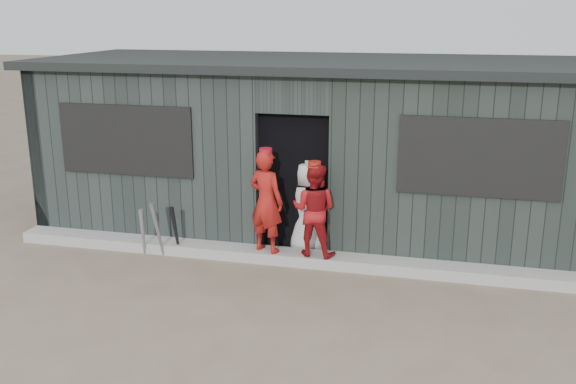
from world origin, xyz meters
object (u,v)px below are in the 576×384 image
(player_red_left, at_px, (266,201))
(dugout, at_px, (314,146))
(bat_mid, at_px, (158,230))
(player_grey_back, at_px, (308,208))
(player_red_right, at_px, (314,210))
(bat_right, at_px, (175,231))
(bat_left, at_px, (143,232))

(player_red_left, relative_size, dugout, 0.17)
(bat_mid, bearing_deg, player_grey_back, 18.56)
(dugout, bearing_deg, player_red_right, -78.27)
(player_red_right, bearing_deg, player_red_left, 7.48)
(bat_right, bearing_deg, dugout, 48.87)
(bat_mid, bearing_deg, bat_right, 30.30)
(bat_left, distance_m, dugout, 2.95)
(bat_left, bearing_deg, player_red_left, 7.00)
(player_grey_back, bearing_deg, player_red_left, 35.59)
(player_red_left, xyz_separation_m, player_red_right, (0.65, 0.02, -0.07))
(bat_right, relative_size, player_grey_back, 0.55)
(bat_left, xyz_separation_m, player_red_left, (1.73, 0.21, 0.50))
(bat_right, relative_size, player_red_left, 0.52)
(bat_left, height_order, bat_mid, bat_mid)
(bat_right, xyz_separation_m, player_red_left, (1.29, 0.10, 0.49))
(player_grey_back, bearing_deg, bat_right, 9.99)
(bat_mid, distance_m, bat_right, 0.25)
(bat_right, xyz_separation_m, player_grey_back, (1.76, 0.54, 0.30))
(player_red_right, bearing_deg, player_grey_back, -61.87)
(player_grey_back, relative_size, dugout, 0.16)
(bat_left, height_order, bat_right, bat_right)
(player_red_left, distance_m, player_red_right, 0.65)
(bat_left, height_order, player_red_left, player_red_left)
(bat_mid, height_order, player_red_right, player_red_right)
(bat_left, distance_m, bat_mid, 0.24)
(dugout, bearing_deg, bat_left, -136.45)
(bat_mid, height_order, player_grey_back, player_grey_back)
(player_red_left, distance_m, dugout, 1.79)
(bat_right, bearing_deg, bat_mid, -149.70)
(bat_mid, relative_size, dugout, 0.10)
(bat_left, distance_m, player_grey_back, 2.32)
(bat_right, bearing_deg, player_red_right, 3.58)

